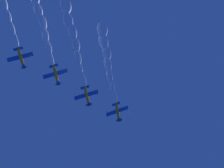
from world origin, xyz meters
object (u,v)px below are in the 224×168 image
(airplane_lead, at_px, (118,112))
(airplane_slot_tail, at_px, (21,58))
(airplane_left_wingman, at_px, (87,96))
(airplane_right_wingman, at_px, (56,75))

(airplane_lead, bearing_deg, airplane_slot_tail, -60.46)
(airplane_lead, height_order, airplane_left_wingman, airplane_lead)
(airplane_left_wingman, height_order, airplane_right_wingman, airplane_right_wingman)
(airplane_lead, relative_size, airplane_right_wingman, 1.00)
(airplane_slot_tail, bearing_deg, airplane_lead, 119.54)
(airplane_right_wingman, height_order, airplane_slot_tail, airplane_right_wingman)
(airplane_right_wingman, bearing_deg, airplane_slot_tail, -63.71)
(airplane_left_wingman, relative_size, airplane_right_wingman, 1.02)
(airplane_left_wingman, bearing_deg, airplane_slot_tail, -60.95)
(airplane_lead, relative_size, airplane_slot_tail, 0.99)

